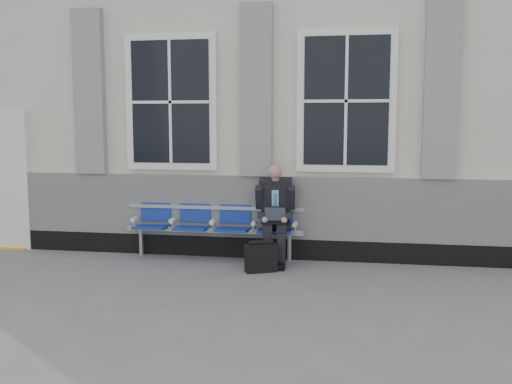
# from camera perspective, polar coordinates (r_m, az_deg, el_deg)

# --- Properties ---
(ground) EXTENTS (70.00, 70.00, 0.00)m
(ground) POSITION_cam_1_polar(r_m,az_deg,el_deg) (6.86, 5.52, -9.68)
(ground) COLOR slate
(ground) RESTS_ON ground
(station_building) EXTENTS (14.40, 4.40, 4.49)m
(station_building) POSITION_cam_1_polar(r_m,az_deg,el_deg) (10.04, 7.02, 8.43)
(station_building) COLOR beige
(station_building) RESTS_ON ground
(bench) EXTENTS (2.60, 0.47, 0.91)m
(bench) POSITION_cam_1_polar(r_m,az_deg,el_deg) (8.24, -4.25, -2.89)
(bench) COLOR #9EA0A3
(bench) RESTS_ON ground
(businessman) EXTENTS (0.57, 0.77, 1.39)m
(businessman) POSITION_cam_1_polar(r_m,az_deg,el_deg) (7.91, 1.93, -1.80)
(businessman) COLOR black
(businessman) RESTS_ON ground
(briefcase) EXTENTS (0.45, 0.33, 0.43)m
(briefcase) POSITION_cam_1_polar(r_m,az_deg,el_deg) (7.55, 0.51, -6.54)
(briefcase) COLOR black
(briefcase) RESTS_ON ground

